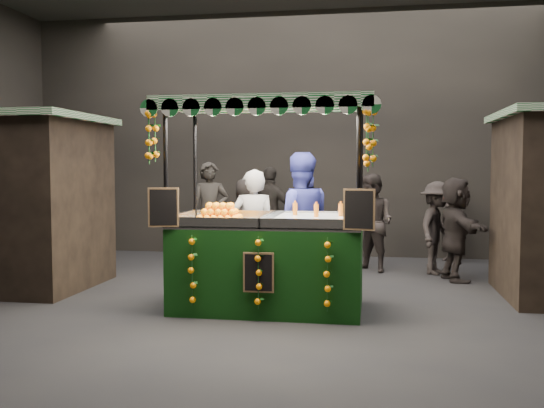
# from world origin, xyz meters

# --- Properties ---
(ground) EXTENTS (12.00, 12.00, 0.00)m
(ground) POSITION_xyz_m (0.00, 0.00, 0.00)
(ground) COLOR black
(ground) RESTS_ON ground
(market_hall) EXTENTS (12.10, 10.10, 5.05)m
(market_hall) POSITION_xyz_m (0.00, 0.00, 3.38)
(market_hall) COLOR black
(market_hall) RESTS_ON ground
(neighbour_stall_left) EXTENTS (3.00, 2.20, 2.60)m
(neighbour_stall_left) POSITION_xyz_m (-4.40, 1.00, 1.31)
(neighbour_stall_left) COLOR black
(neighbour_stall_left) RESTS_ON ground
(juice_stall) EXTENTS (2.74, 1.61, 2.66)m
(juice_stall) POSITION_xyz_m (-0.11, 0.17, 0.82)
(juice_stall) COLOR black
(juice_stall) RESTS_ON ground
(vendor_grey) EXTENTS (0.73, 0.57, 1.78)m
(vendor_grey) POSITION_xyz_m (-0.51, 1.16, 0.89)
(vendor_grey) COLOR gray
(vendor_grey) RESTS_ON ground
(vendor_blue) EXTENTS (1.14, 0.98, 2.03)m
(vendor_blue) POSITION_xyz_m (0.14, 1.32, 1.02)
(vendor_blue) COLOR navy
(vendor_blue) RESTS_ON ground
(shopper_0) EXTENTS (0.78, 0.60, 1.92)m
(shopper_0) POSITION_xyz_m (-1.79, 3.44, 0.96)
(shopper_0) COLOR #2D2824
(shopper_0) RESTS_ON ground
(shopper_1) EXTENTS (1.05, 1.03, 1.71)m
(shopper_1) POSITION_xyz_m (1.19, 3.23, 0.85)
(shopper_1) COLOR #2B2423
(shopper_1) RESTS_ON ground
(shopper_2) EXTENTS (1.16, 0.76, 1.83)m
(shopper_2) POSITION_xyz_m (-0.77, 4.17, 0.91)
(shopper_2) COLOR #2B2623
(shopper_2) RESTS_ON ground
(shopper_3) EXTENTS (0.96, 1.17, 1.58)m
(shopper_3) POSITION_xyz_m (2.27, 3.16, 0.79)
(shopper_3) COLOR black
(shopper_3) RESTS_ON ground
(shopper_4) EXTENTS (0.94, 0.90, 1.62)m
(shopper_4) POSITION_xyz_m (-1.18, 3.88, 0.81)
(shopper_4) COLOR #2D2725
(shopper_4) RESTS_ON ground
(shopper_5) EXTENTS (0.81, 1.61, 1.66)m
(shopper_5) POSITION_xyz_m (2.50, 2.60, 0.83)
(shopper_5) COLOR black
(shopper_5) RESTS_ON ground
(shopper_6) EXTENTS (0.59, 0.66, 1.53)m
(shopper_6) POSITION_xyz_m (2.69, 4.60, 0.76)
(shopper_6) COLOR #2C2524
(shopper_6) RESTS_ON ground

